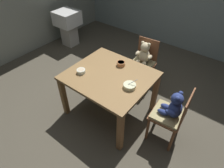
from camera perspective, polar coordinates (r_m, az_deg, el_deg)
The scene contains 8 objects.
ground_plane at distance 3.07m, azimuth -0.57°, elevation -7.98°, with size 5.20×5.20×0.04m.
dining_table at distance 2.63m, azimuth -0.66°, elevation 1.02°, with size 1.11×0.98×0.71m.
teddy_chair_far_center at distance 3.23m, azimuth 9.33°, elevation 7.41°, with size 0.41×0.43×0.84m.
teddy_chair_near_right at distance 2.44m, azimuth 17.55°, elevation -7.68°, with size 0.41×0.42×0.85m.
porridge_bowl_cream_near_right at distance 2.37m, azimuth 5.28°, elevation -0.54°, with size 0.16×0.16×0.13m.
porridge_bowl_terracotta_far_center at distance 2.73m, azimuth 2.69°, elevation 6.08°, with size 0.12×0.12×0.06m.
porridge_bowl_white_near_left at distance 2.62m, azimuth -9.22°, elevation 3.82°, with size 0.12×0.12×0.05m.
sink_basin at distance 4.60m, azimuth -13.05°, elevation 17.22°, with size 0.49×0.47×0.79m.
Camera 1 is at (1.26, -1.58, 2.29)m, focal length 30.63 mm.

